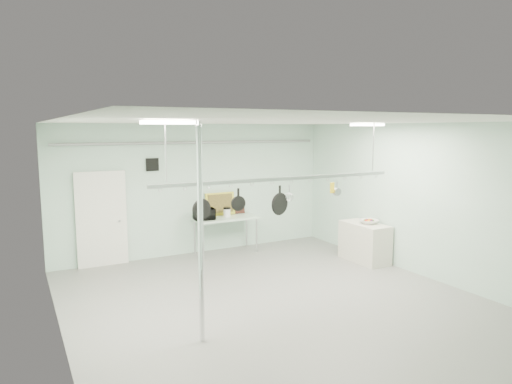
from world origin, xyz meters
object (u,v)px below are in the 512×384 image
pot_rack (282,177)px  skillet_left (201,205)px  chrome_pole (201,234)px  coffee_canister (227,213)px  skillet_right (280,200)px  skillet_mid (238,199)px  fruit_bowl (369,222)px  prep_table (226,220)px  microwave (204,214)px  side_cabinet (365,242)px

pot_rack → skillet_left: size_ratio=10.05×
chrome_pole → pot_rack: 2.19m
chrome_pole → coffee_canister: chrome_pole is taller
skillet_left → skillet_right: bearing=-11.4°
coffee_canister → skillet_mid: skillet_mid is taller
pot_rack → skillet_right: pot_rack is taller
coffee_canister → skillet_left: (-1.97, -3.32, 0.84)m
pot_rack → coffee_canister: bearing=82.4°
fruit_bowl → skillet_right: bearing=-161.3°
prep_table → microwave: bearing=-175.8°
fruit_bowl → skillet_mid: (-3.85, -1.03, 0.95)m
prep_table → fruit_bowl: bearing=-41.3°
fruit_bowl → skillet_right: skillet_right is taller
pot_rack → skillet_left: (-1.53, 0.00, -0.38)m
prep_table → skillet_mid: bearing=-110.9°
side_cabinet → skillet_mid: (-3.81, -1.10, 1.45)m
skillet_left → skillet_mid: 0.67m
pot_rack → coffee_canister: 3.56m
prep_table → side_cabinet: prep_table is taller
chrome_pole → coffee_canister: size_ratio=15.93×
skillet_left → coffee_canister: bearing=47.9°
fruit_bowl → skillet_mid: skillet_mid is taller
side_cabinet → skillet_left: size_ratio=2.51×
pot_rack → skillet_mid: 0.92m
prep_table → side_cabinet: bearing=-40.8°
microwave → skillet_left: size_ratio=1.03×
fruit_bowl → side_cabinet: bearing=119.9°
side_cabinet → microwave: (-3.14, 2.16, 0.59)m
chrome_pole → side_cabinet: bearing=22.4°
coffee_canister → skillet_left: 3.95m
chrome_pole → fruit_bowl: (4.89, 1.93, -0.65)m
side_cabinet → skillet_mid: skillet_mid is taller
side_cabinet → pot_rack: 3.62m
chrome_pole → pot_rack: bearing=25.3°
skillet_mid → microwave: bearing=84.5°
side_cabinet → pot_rack: pot_rack is taller
skillet_left → skillet_right: 1.48m
microwave → coffee_canister: (0.63, 0.06, -0.04)m
chrome_pole → side_cabinet: 5.37m
side_cabinet → microwave: 3.85m
chrome_pole → skillet_left: size_ratio=6.70×
coffee_canister → microwave: bearing=-174.4°
chrome_pole → skillet_right: size_ratio=5.95×
side_cabinet → skillet_left: skillet_left is taller
chrome_pole → prep_table: (2.30, 4.20, -0.77)m
microwave → skillet_left: bearing=72.8°
side_cabinet → chrome_pole: bearing=-157.6°
prep_table → pot_rack: bearing=-96.9°
fruit_bowl → skillet_right: (-3.04, -1.03, 0.87)m
side_cabinet → fruit_bowl: 0.51m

